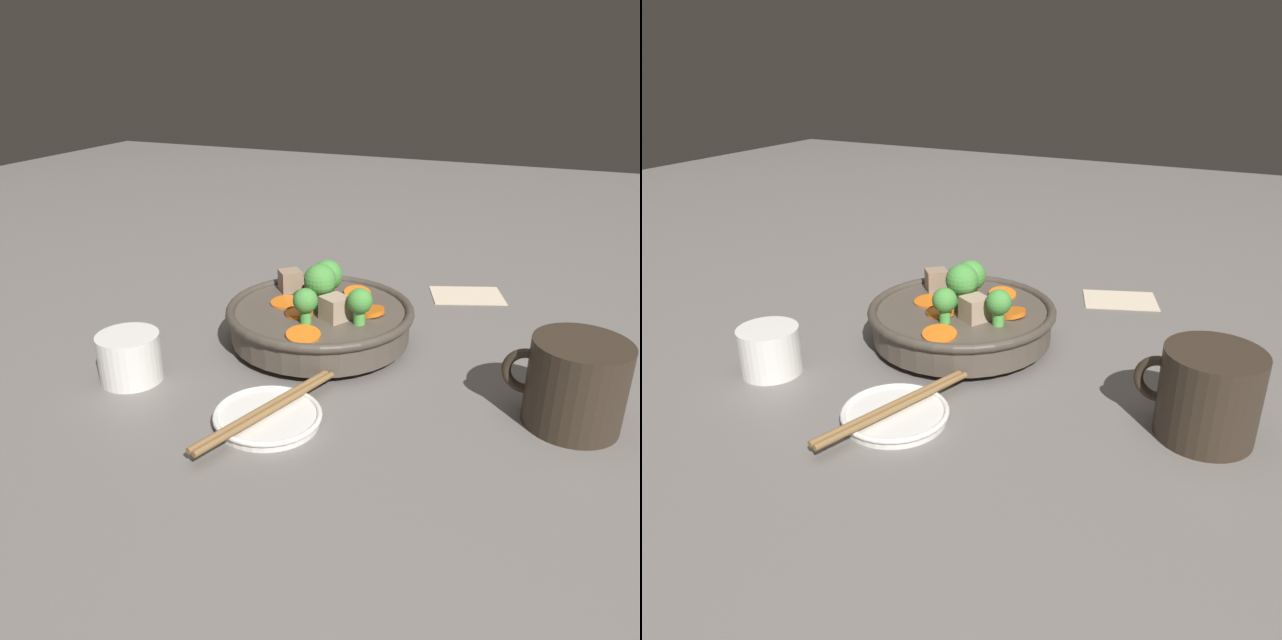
% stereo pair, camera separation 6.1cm
% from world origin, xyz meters
% --- Properties ---
extents(ground_plane, '(3.00, 3.00, 0.00)m').
position_xyz_m(ground_plane, '(0.00, 0.00, 0.00)').
color(ground_plane, slate).
extents(stirfry_bowl, '(0.25, 0.25, 0.11)m').
position_xyz_m(stirfry_bowl, '(-0.00, -0.00, 0.04)').
color(stirfry_bowl, '#51473D').
rests_on(stirfry_bowl, ground_plane).
extents(side_saucer, '(0.11, 0.11, 0.01)m').
position_xyz_m(side_saucer, '(-0.02, 0.20, 0.01)').
color(side_saucer, white).
rests_on(side_saucer, ground_plane).
extents(tea_cup, '(0.07, 0.07, 0.06)m').
position_xyz_m(tea_cup, '(0.17, 0.18, 0.03)').
color(tea_cup, white).
rests_on(tea_cup, ground_plane).
extents(dark_mug, '(0.12, 0.10, 0.09)m').
position_xyz_m(dark_mug, '(-0.31, 0.08, 0.05)').
color(dark_mug, '#33281E').
rests_on(dark_mug, ground_plane).
extents(napkin, '(0.13, 0.11, 0.00)m').
position_xyz_m(napkin, '(-0.15, -0.25, 0.00)').
color(napkin, beige).
rests_on(napkin, ground_plane).
extents(chopsticks_pair, '(0.08, 0.20, 0.01)m').
position_xyz_m(chopsticks_pair, '(-0.02, 0.20, 0.02)').
color(chopsticks_pair, olive).
rests_on(chopsticks_pair, side_saucer).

